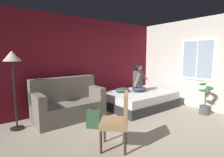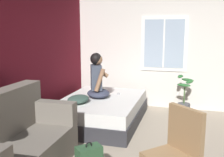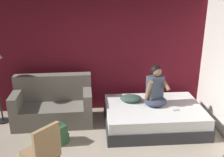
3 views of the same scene
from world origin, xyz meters
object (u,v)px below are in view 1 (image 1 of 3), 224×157
at_px(side_chair, 118,119).
at_px(throw_pillow, 122,90).
at_px(couch, 68,103).
at_px(person_seated, 139,80).
at_px(bed, 140,100).
at_px(backpack, 94,119).
at_px(floor_lamp, 13,64).
at_px(cell_phone, 154,91).
at_px(potted_plant, 205,103).

bearing_deg(side_chair, throw_pillow, 47.75).
relative_size(couch, person_seated, 1.97).
bearing_deg(side_chair, bed, 35.68).
bearing_deg(side_chair, backpack, 82.82).
bearing_deg(side_chair, floor_lamp, 122.69).
xyz_separation_m(side_chair, throw_pillow, (1.62, 1.79, 0.02)).
relative_size(side_chair, cell_phone, 6.81).
bearing_deg(couch, side_chair, -87.10).
relative_size(cell_phone, floor_lamp, 0.08).
bearing_deg(cell_phone, couch, 61.54).
bearing_deg(person_seated, backpack, -163.91).
relative_size(bed, backpack, 4.56).
bearing_deg(couch, bed, -10.26).
relative_size(bed, cell_phone, 14.50).
relative_size(couch, backpack, 3.76).
bearing_deg(person_seated, cell_phone, -40.16).
distance_m(cell_phone, floor_lamp, 3.93).
distance_m(side_chair, floor_lamp, 2.50).
height_order(throw_pillow, floor_lamp, floor_lamp).
height_order(bed, throw_pillow, throw_pillow).
distance_m(cell_phone, potted_plant, 1.43).
distance_m(throw_pillow, floor_lamp, 3.02).
bearing_deg(couch, person_seated, -7.75).
height_order(throw_pillow, potted_plant, potted_plant).
height_order(couch, cell_phone, couch).
xyz_separation_m(backpack, potted_plant, (2.88, -1.07, 0.11)).
height_order(side_chair, person_seated, person_seated).
xyz_separation_m(cell_phone, potted_plant, (0.51, -1.32, -0.18)).
distance_m(couch, cell_phone, 2.67).
xyz_separation_m(couch, backpack, (0.22, -0.87, -0.20)).
distance_m(floor_lamp, potted_plant, 4.85).
bearing_deg(potted_plant, backpack, 159.55).
bearing_deg(cell_phone, throw_pillow, 44.23).
xyz_separation_m(couch, potted_plant, (3.10, -1.95, -0.09)).
xyz_separation_m(side_chair, potted_plant, (3.01, -0.06, -0.23)).
bearing_deg(backpack, person_seated, 16.09).
bearing_deg(cell_phone, bed, 46.06).
height_order(bed, person_seated, person_seated).
distance_m(couch, floor_lamp, 1.56).
relative_size(side_chair, person_seated, 1.12).
distance_m(bed, cell_phone, 0.53).
bearing_deg(couch, floor_lamp, 176.51).
relative_size(side_chair, throw_pillow, 2.04).
height_order(cell_phone, floor_lamp, floor_lamp).
xyz_separation_m(bed, throw_pillow, (-0.46, 0.29, 0.31)).
bearing_deg(backpack, floor_lamp, 145.75).
xyz_separation_m(couch, person_seated, (2.21, -0.30, 0.44)).
bearing_deg(throw_pillow, backpack, -152.74).
xyz_separation_m(person_seated, cell_phone, (0.38, -0.32, -0.35)).
height_order(side_chair, throw_pillow, side_chair).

